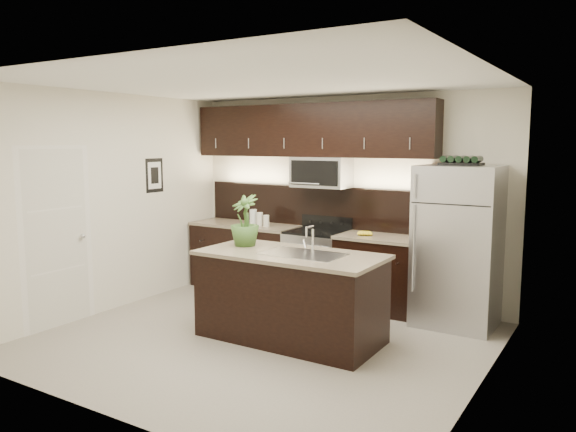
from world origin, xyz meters
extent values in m
plane|color=gray|center=(0.00, 0.00, 0.00)|extent=(4.50, 4.50, 0.00)
cube|color=silver|center=(0.00, 2.00, 1.35)|extent=(4.50, 0.02, 2.70)
cube|color=silver|center=(0.00, -2.00, 1.35)|extent=(4.50, 0.02, 2.70)
cube|color=silver|center=(-2.25, 0.00, 1.35)|extent=(0.02, 4.00, 2.70)
cube|color=silver|center=(2.25, 0.00, 1.35)|extent=(0.02, 4.00, 2.70)
cube|color=white|center=(0.00, 0.00, 2.70)|extent=(4.50, 4.00, 0.02)
cube|color=beige|center=(-2.23, -0.80, 1.01)|extent=(0.04, 0.80, 2.02)
sphere|color=silver|center=(-2.20, -0.48, 1.00)|extent=(0.06, 0.06, 0.06)
cube|color=black|center=(-2.24, 0.75, 1.65)|extent=(0.01, 0.32, 0.46)
cube|color=white|center=(-2.23, 0.75, 1.65)|extent=(0.00, 0.24, 0.36)
cube|color=black|center=(-1.42, 1.69, 0.45)|extent=(1.57, 0.62, 0.90)
cube|color=black|center=(0.71, 1.69, 0.45)|extent=(1.16, 0.62, 0.90)
cube|color=#B2B2B7|center=(-0.25, 1.69, 0.45)|extent=(0.76, 0.62, 0.90)
cube|color=black|center=(-0.25, 1.69, 0.92)|extent=(0.76, 0.60, 0.03)
cube|color=tan|center=(-1.42, 1.69, 0.92)|extent=(1.59, 0.65, 0.04)
cube|color=tan|center=(0.71, 1.69, 0.92)|extent=(1.18, 0.65, 0.04)
cube|color=black|center=(-0.46, 1.99, 1.22)|extent=(3.49, 0.02, 0.56)
cube|color=#B2B2B7|center=(-0.25, 1.80, 1.70)|extent=(0.76, 0.40, 0.40)
cube|color=black|center=(-0.46, 1.83, 2.25)|extent=(3.49, 0.33, 0.70)
cube|color=black|center=(0.24, 0.20, 0.45)|extent=(1.90, 0.90, 0.90)
cube|color=tan|center=(0.24, 0.20, 0.92)|extent=(1.96, 0.96, 0.04)
cube|color=silver|center=(0.39, 0.20, 0.95)|extent=(0.84, 0.50, 0.01)
cylinder|color=silver|center=(0.39, 0.41, 1.06)|extent=(0.03, 0.03, 0.24)
cylinder|color=silver|center=(0.39, 0.34, 1.21)|extent=(0.02, 0.14, 0.02)
cylinder|color=silver|center=(0.39, 0.27, 1.16)|extent=(0.02, 0.02, 0.10)
cube|color=#B2B2B7|center=(1.61, 1.63, 0.92)|extent=(0.89, 0.80, 1.84)
cube|color=black|center=(1.61, 1.63, 1.85)|extent=(0.45, 0.28, 0.03)
cylinder|color=black|center=(1.44, 1.63, 1.91)|extent=(0.08, 0.26, 0.08)
cylinder|color=black|center=(1.53, 1.63, 1.91)|extent=(0.08, 0.26, 0.08)
cylinder|color=black|center=(1.61, 1.63, 1.91)|extent=(0.08, 0.26, 0.08)
cylinder|color=black|center=(1.70, 1.63, 1.91)|extent=(0.08, 0.26, 0.08)
cylinder|color=black|center=(1.79, 1.63, 1.91)|extent=(0.08, 0.26, 0.08)
imported|color=#3A6026|center=(-0.41, 0.28, 1.23)|extent=(0.38, 0.38, 0.57)
cylinder|color=silver|center=(-1.25, 1.64, 1.05)|extent=(0.10, 0.10, 0.22)
cylinder|color=beige|center=(-1.13, 1.63, 1.03)|extent=(0.09, 0.09, 0.18)
cylinder|color=beige|center=(-1.01, 1.61, 1.02)|extent=(0.08, 0.08, 0.16)
cylinder|color=silver|center=(1.12, 1.64, 1.03)|extent=(0.09, 0.09, 0.19)
cylinder|color=silver|center=(1.12, 1.64, 1.14)|extent=(0.10, 0.10, 0.02)
cylinder|color=silver|center=(1.12, 1.64, 1.18)|extent=(0.01, 0.01, 0.07)
ellipsoid|color=yellow|center=(0.41, 1.61, 0.97)|extent=(0.24, 0.22, 0.06)
camera|label=1|loc=(3.25, -4.75, 2.09)|focal=35.00mm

